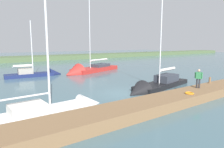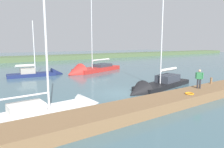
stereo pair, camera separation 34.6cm
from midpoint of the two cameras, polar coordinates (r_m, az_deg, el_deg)
The scene contains 10 objects.
ground_plane at distance 18.26m, azimuth 2.06°, elevation -5.54°, with size 200.00×200.00×0.00m, color #42606B.
far_shoreline at distance 57.53m, azimuth -24.48°, elevation 3.38°, with size 180.00×8.00×2.40m, color #4C603D.
dock_pier at distance 14.74m, azimuth 13.70°, elevation -7.81°, with size 21.95×2.41×0.71m, color brown.
mooring_post_near at distance 21.29m, azimuth 25.74°, elevation -1.61°, with size 0.20×0.20×0.58m, color brown.
life_ring_buoy at distance 16.22m, azimuth 20.66°, elevation -5.14°, with size 0.66×0.66×0.10m, color orange.
sailboat_behind_pier at distance 31.67m, azimuth -7.51°, elevation 0.80°, with size 11.27×6.40×12.82m.
sailboat_far_right at distance 29.83m, azimuth -20.60°, elevation -0.16°, with size 7.63×2.46×8.42m.
sailboat_inner_slip at distance 13.95m, azimuth -14.95°, elevation -9.84°, with size 7.29×2.27×8.09m.
sailboat_far_left at distance 20.40m, azimuth 11.56°, elevation -3.64°, with size 9.40×3.81×10.09m.
person_on_dock at distance 18.44m, azimuth 22.98°, elevation -0.89°, with size 0.39×0.57×1.62m.
Camera 1 is at (10.91, 13.96, 4.46)m, focal length 32.02 mm.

